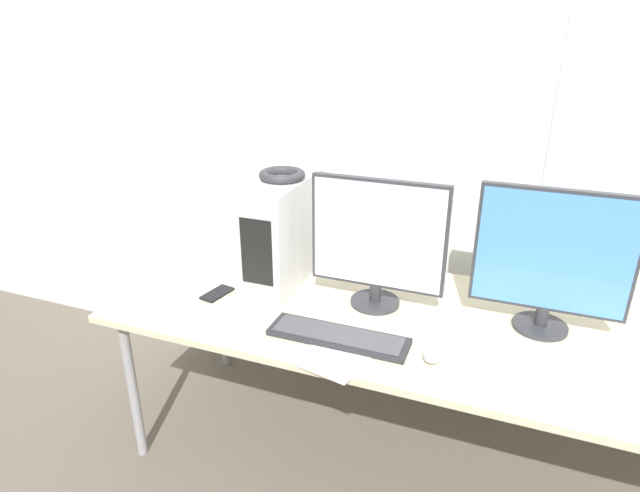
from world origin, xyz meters
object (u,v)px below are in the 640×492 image
at_px(keyboard, 338,336).
at_px(cell_phone, 217,293).
at_px(pc_tower, 284,230).
at_px(monitor_right_near, 552,259).
at_px(monitor_main, 378,241).
at_px(mouse, 433,355).
at_px(headphones, 282,175).

relative_size(keyboard, cell_phone, 3.34).
bearing_deg(pc_tower, cell_phone, -129.10).
bearing_deg(monitor_right_near, monitor_main, -176.16).
distance_m(monitor_main, cell_phone, 0.69).
bearing_deg(pc_tower, monitor_right_near, -2.18).
bearing_deg(cell_phone, mouse, 2.18).
bearing_deg(monitor_right_near, keyboard, -153.06).
xyz_separation_m(monitor_main, mouse, (0.28, -0.29, -0.25)).
xyz_separation_m(pc_tower, keyboard, (0.37, -0.37, -0.21)).
distance_m(pc_tower, mouse, 0.82).
xyz_separation_m(headphones, mouse, (0.70, -0.37, -0.44)).
height_order(monitor_right_near, mouse, monitor_right_near).
height_order(monitor_main, keyboard, monitor_main).
height_order(pc_tower, keyboard, pc_tower).
distance_m(pc_tower, headphones, 0.24).
bearing_deg(mouse, keyboard, -179.62).
distance_m(monitor_main, monitor_right_near, 0.60).
relative_size(headphones, cell_phone, 1.26).
relative_size(headphones, monitor_right_near, 0.36).
height_order(pc_tower, mouse, pc_tower).
height_order(pc_tower, monitor_right_near, monitor_right_near).
xyz_separation_m(headphones, cell_phone, (-0.19, -0.24, -0.45)).
xyz_separation_m(monitor_main, keyboard, (-0.05, -0.29, -0.25)).
distance_m(keyboard, mouse, 0.33).
bearing_deg(keyboard, pc_tower, 135.24).
xyz_separation_m(pc_tower, mouse, (0.70, -0.37, -0.20)).
xyz_separation_m(monitor_main, monitor_right_near, (0.60, 0.04, 0.01)).
relative_size(pc_tower, cell_phone, 3.32).
distance_m(pc_tower, monitor_right_near, 1.03).
xyz_separation_m(headphones, monitor_right_near, (1.02, -0.04, -0.18)).
distance_m(monitor_right_near, keyboard, 0.78).
height_order(headphones, monitor_main, monitor_main).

